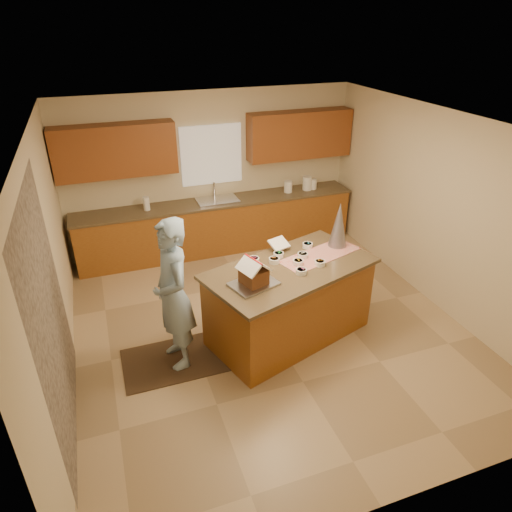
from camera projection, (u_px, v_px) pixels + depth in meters
name	position (u px, v px, depth m)	size (l,w,h in m)	color
floor	(268.00, 326.00, 6.26)	(5.50, 5.50, 0.00)	tan
ceiling	(271.00, 125.00, 4.98)	(5.50, 5.50, 0.00)	silver
wall_back	(212.00, 172.00, 7.90)	(5.50, 5.50, 0.00)	beige
wall_front	(405.00, 391.00, 3.34)	(5.50, 5.50, 0.00)	beige
wall_left	(50.00, 271.00, 4.88)	(5.50, 5.50, 0.00)	beige
wall_right	(437.00, 210.00, 6.36)	(5.50, 5.50, 0.00)	beige
stone_accent	(52.00, 321.00, 4.27)	(2.50, 2.50, 0.00)	gray
window_curtain	(211.00, 155.00, 7.74)	(1.05, 0.03, 1.00)	white
back_counter_base	(218.00, 227.00, 8.08)	(4.80, 0.60, 0.88)	brown
back_counter_top	(217.00, 202.00, 7.87)	(4.85, 0.63, 0.04)	brown
upper_cabinet_left	(115.00, 151.00, 7.04)	(1.85, 0.35, 0.80)	brown
upper_cabinet_right	(299.00, 135.00, 7.96)	(1.85, 0.35, 0.80)	brown
sink	(217.00, 203.00, 7.87)	(0.70, 0.45, 0.12)	silver
faucet	(214.00, 190.00, 7.94)	(0.03, 0.03, 0.28)	silver
island_base	(289.00, 303.00, 5.87)	(2.01, 1.00, 0.98)	brown
island_top	(291.00, 268.00, 5.63)	(2.10, 1.09, 0.04)	brown
table_runner	(320.00, 255.00, 5.89)	(1.12, 0.40, 0.01)	red
baking_tray	(254.00, 284.00, 5.24)	(0.51, 0.38, 0.03)	silver
cookbook	(279.00, 244.00, 5.95)	(0.25, 0.02, 0.20)	white
tinsel_tree	(339.00, 225.00, 5.98)	(0.25, 0.25, 0.61)	#B5B3C0
rug	(176.00, 360.00, 5.64)	(1.26, 0.82, 0.01)	black
boy	(173.00, 295.00, 5.21)	(0.68, 0.45, 1.86)	#8EADCA
canister_a	(288.00, 187.00, 8.20)	(0.15, 0.15, 0.21)	white
canister_b	(307.00, 183.00, 8.30)	(0.17, 0.17, 0.24)	white
canister_c	(313.00, 184.00, 8.35)	(0.13, 0.13, 0.19)	white
paper_towel	(146.00, 204.00, 7.45)	(0.10, 0.10, 0.22)	white
gingerbread_house	(254.00, 274.00, 5.18)	(0.39, 0.39, 0.31)	#5A3017
candy_bowls	(292.00, 259.00, 5.73)	(0.94, 0.73, 0.06)	#C67123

